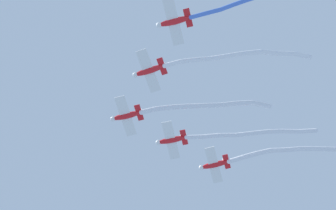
{
  "coord_description": "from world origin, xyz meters",
  "views": [
    {
      "loc": [
        -28.87,
        -8.43,
        6.32
      ],
      "look_at": [
        2.82,
        -11.57,
        77.4
      ],
      "focal_mm": 48.27,
      "sensor_mm": 36.0,
      "label": 1
    }
  ],
  "objects_px": {
    "airplane_left_wing": "(149,71)",
    "airplane_slot": "(174,21)",
    "airplane_trail": "(214,165)",
    "airplane_right_wing": "(171,140)",
    "airplane_lead": "(126,116)"
  },
  "relations": [
    {
      "from": "airplane_right_wing",
      "to": "airplane_trail",
      "type": "xyz_separation_m",
      "value": [
        4.17,
        -8.35,
        -0.3
      ]
    },
    {
      "from": "airplane_slot",
      "to": "airplane_trail",
      "type": "height_order",
      "value": "airplane_trail"
    },
    {
      "from": "airplane_left_wing",
      "to": "airplane_slot",
      "type": "xyz_separation_m",
      "value": [
        -8.75,
        -3.27,
        -0.3
      ]
    },
    {
      "from": "airplane_slot",
      "to": "airplane_trail",
      "type": "xyz_separation_m",
      "value": [
        25.82,
        -10.16,
        0.3
      ]
    },
    {
      "from": "airplane_right_wing",
      "to": "airplane_trail",
      "type": "height_order",
      "value": "airplane_right_wing"
    },
    {
      "from": "airplane_right_wing",
      "to": "airplane_slot",
      "type": "xyz_separation_m",
      "value": [
        -21.65,
        1.81,
        -0.6
      ]
    },
    {
      "from": "airplane_left_wing",
      "to": "airplane_trail",
      "type": "relative_size",
      "value": 0.99
    },
    {
      "from": "airplane_right_wing",
      "to": "airplane_slot",
      "type": "distance_m",
      "value": 21.73
    },
    {
      "from": "airplane_left_wing",
      "to": "airplane_trail",
      "type": "distance_m",
      "value": 21.72
    },
    {
      "from": "airplane_left_wing",
      "to": "airplane_right_wing",
      "type": "bearing_deg",
      "value": -87.53
    },
    {
      "from": "airplane_left_wing",
      "to": "airplane_slot",
      "type": "relative_size",
      "value": 0.99
    },
    {
      "from": "airplane_slot",
      "to": "airplane_trail",
      "type": "bearing_deg",
      "value": -91.81
    },
    {
      "from": "airplane_left_wing",
      "to": "airplane_right_wing",
      "type": "xyz_separation_m",
      "value": [
        12.9,
        -5.08,
        0.3
      ]
    },
    {
      "from": "airplane_trail",
      "to": "airplane_lead",
      "type": "bearing_deg",
      "value": 47.0
    },
    {
      "from": "airplane_right_wing",
      "to": "airplane_slot",
      "type": "bearing_deg",
      "value": 103.17
    }
  ]
}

